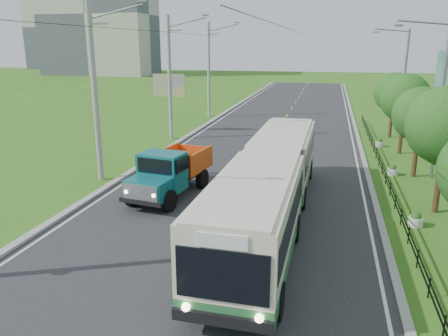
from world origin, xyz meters
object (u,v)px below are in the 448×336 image
at_px(pole_near, 95,93).
at_px(pole_mid, 170,78).
at_px(tree_fifth, 405,101).
at_px(planter_near, 416,220).
at_px(streetlight_mid, 439,96).
at_px(planter_far, 380,143).
at_px(billboard_right, 446,80).
at_px(tree_third, 446,129).
at_px(billboard_left, 169,89).
at_px(bus, 271,181).
at_px(streetlight_far, 402,78).
at_px(dump_truck, 170,170).
at_px(pole_far, 209,70).
at_px(planter_mid, 393,171).
at_px(tree_back, 394,94).
at_px(tree_fourth, 421,118).

height_order(pole_near, pole_mid, same).
relative_size(tree_fifth, planter_near, 8.66).
relative_size(streetlight_mid, planter_far, 13.54).
bearing_deg(billboard_right, pole_near, -151.86).
height_order(tree_third, billboard_left, tree_third).
bearing_deg(bus, streetlight_mid, 48.54).
bearing_deg(bus, planter_far, 70.63).
bearing_deg(planter_far, streetlight_mid, -75.68).
relative_size(pole_mid, streetlight_far, 1.10).
bearing_deg(billboard_right, planter_far, 151.61).
height_order(tree_third, planter_far, tree_third).
bearing_deg(dump_truck, pole_far, 108.77).
height_order(pole_mid, planter_mid, pole_mid).
bearing_deg(streetlight_far, billboard_right, -78.29).
bearing_deg(tree_back, streetlight_far, 67.08).
bearing_deg(bus, dump_truck, 156.79).
distance_m(tree_fifth, billboard_left, 19.74).
relative_size(tree_fourth, planter_mid, 8.06).
bearing_deg(planter_mid, pole_near, -163.48).
relative_size(planter_far, billboard_right, 0.09).
bearing_deg(pole_far, billboard_left, -97.83).
xyz_separation_m(tree_third, tree_back, (-0.00, 18.00, -0.33)).
distance_m(tree_fifth, tree_back, 6.00).
bearing_deg(pole_near, streetlight_mid, 14.81).
distance_m(pole_mid, billboard_right, 20.59).
bearing_deg(pole_near, billboard_left, 94.72).
bearing_deg(tree_back, planter_near, -93.57).
height_order(streetlight_far, bus, streetlight_far).
bearing_deg(planter_far, tree_fourth, -80.92).
bearing_deg(planter_mid, pole_mid, 157.46).
xyz_separation_m(pole_far, planter_mid, (16.86, -19.00, -4.81)).
bearing_deg(tree_fourth, pole_near, -164.16).
bearing_deg(streetlight_mid, planter_mid, -180.00).
bearing_deg(pole_far, planter_far, -33.12).
relative_size(planter_near, dump_truck, 0.11).
height_order(pole_mid, tree_third, pole_mid).
bearing_deg(planter_near, billboard_left, 135.16).
bearing_deg(tree_third, tree_fifth, 90.00).
distance_m(planter_far, bus, 18.39).
xyz_separation_m(tree_fifth, tree_back, (-0.00, 6.00, -0.20)).
bearing_deg(tree_back, billboard_right, -68.30).
distance_m(pole_mid, billboard_left, 3.47).
xyz_separation_m(billboard_right, dump_truck, (-15.60, -12.70, -3.92)).
distance_m(pole_far, tree_fourth, 26.20).
height_order(tree_back, streetlight_far, streetlight_far).
bearing_deg(streetlight_far, planter_far, -108.80).
xyz_separation_m(pole_near, billboard_right, (20.56, 11.00, 0.25)).
distance_m(tree_third, bus, 8.49).
xyz_separation_m(tree_back, dump_truck, (-13.16, -18.84, -2.23)).
distance_m(tree_fifth, planter_far, 4.21).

